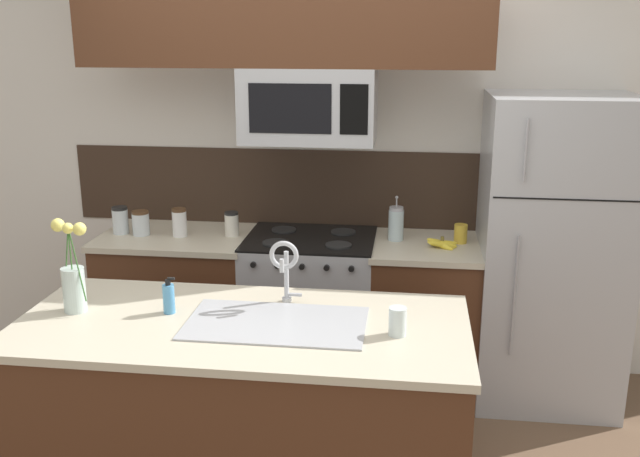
{
  "coord_description": "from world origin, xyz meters",
  "views": [
    {
      "loc": [
        0.58,
        -3.09,
        2.12
      ],
      "look_at": [
        0.14,
        0.27,
        1.16
      ],
      "focal_mm": 40.0,
      "sensor_mm": 36.0,
      "label": 1
    }
  ],
  "objects_px": {
    "microwave": "(309,105)",
    "coffee_tin": "(461,234)",
    "storage_jar_squat": "(232,224)",
    "storage_jar_tall": "(120,220)",
    "storage_jar_medium": "(141,223)",
    "dish_soap_bottle": "(169,298)",
    "banana_bunch": "(442,244)",
    "flower_vase": "(73,282)",
    "drinking_glass": "(398,321)",
    "sink_faucet": "(285,263)",
    "french_press": "(396,224)",
    "storage_jar_short": "(180,222)",
    "stove_range": "(310,310)",
    "refrigerator": "(550,251)"
  },
  "relations": [
    {
      "from": "microwave",
      "to": "drinking_glass",
      "type": "distance_m",
      "value": 1.57
    },
    {
      "from": "refrigerator",
      "to": "storage_jar_short",
      "type": "distance_m",
      "value": 2.17
    },
    {
      "from": "microwave",
      "to": "storage_jar_medium",
      "type": "bearing_deg",
      "value": -179.4
    },
    {
      "from": "banana_bunch",
      "to": "coffee_tin",
      "type": "relative_size",
      "value": 1.73
    },
    {
      "from": "storage_jar_medium",
      "to": "storage_jar_squat",
      "type": "bearing_deg",
      "value": 5.45
    },
    {
      "from": "storage_jar_medium",
      "to": "flower_vase",
      "type": "relative_size",
      "value": 0.35
    },
    {
      "from": "storage_jar_short",
      "to": "sink_faucet",
      "type": "bearing_deg",
      "value": -50.72
    },
    {
      "from": "banana_bunch",
      "to": "dish_soap_bottle",
      "type": "relative_size",
      "value": 1.15
    },
    {
      "from": "storage_jar_squat",
      "to": "dish_soap_bottle",
      "type": "xyz_separation_m",
      "value": [
        0.02,
        -1.21,
        -0.0
      ]
    },
    {
      "from": "sink_faucet",
      "to": "storage_jar_squat",
      "type": "bearing_deg",
      "value": 116.02
    },
    {
      "from": "storage_jar_tall",
      "to": "drinking_glass",
      "type": "height_order",
      "value": "storage_jar_tall"
    },
    {
      "from": "storage_jar_medium",
      "to": "coffee_tin",
      "type": "distance_m",
      "value": 1.9
    },
    {
      "from": "storage_jar_tall",
      "to": "flower_vase",
      "type": "distance_m",
      "value": 1.24
    },
    {
      "from": "storage_jar_medium",
      "to": "flower_vase",
      "type": "xyz_separation_m",
      "value": [
        0.16,
        -1.19,
        0.06
      ]
    },
    {
      "from": "refrigerator",
      "to": "dish_soap_bottle",
      "type": "relative_size",
      "value": 10.75
    },
    {
      "from": "storage_jar_medium",
      "to": "banana_bunch",
      "type": "bearing_deg",
      "value": -0.95
    },
    {
      "from": "storage_jar_squat",
      "to": "sink_faucet",
      "type": "distance_m",
      "value": 1.18
    },
    {
      "from": "storage_jar_tall",
      "to": "storage_jar_medium",
      "type": "xyz_separation_m",
      "value": [
        0.13,
        -0.01,
        -0.01
      ]
    },
    {
      "from": "coffee_tin",
      "to": "dish_soap_bottle",
      "type": "bearing_deg",
      "value": -137.02
    },
    {
      "from": "microwave",
      "to": "storage_jar_tall",
      "type": "height_order",
      "value": "microwave"
    },
    {
      "from": "storage_jar_squat",
      "to": "coffee_tin",
      "type": "height_order",
      "value": "storage_jar_squat"
    },
    {
      "from": "stove_range",
      "to": "storage_jar_medium",
      "type": "xyz_separation_m",
      "value": [
        -1.03,
        -0.03,
        0.52
      ]
    },
    {
      "from": "microwave",
      "to": "coffee_tin",
      "type": "distance_m",
      "value": 1.15
    },
    {
      "from": "storage_jar_tall",
      "to": "storage_jar_short",
      "type": "bearing_deg",
      "value": -1.71
    },
    {
      "from": "french_press",
      "to": "storage_jar_tall",
      "type": "bearing_deg",
      "value": -177.34
    },
    {
      "from": "coffee_tin",
      "to": "drinking_glass",
      "type": "relative_size",
      "value": 0.92
    },
    {
      "from": "coffee_tin",
      "to": "flower_vase",
      "type": "bearing_deg",
      "value": -143.9
    },
    {
      "from": "microwave",
      "to": "refrigerator",
      "type": "bearing_deg",
      "value": 1.7
    },
    {
      "from": "storage_jar_squat",
      "to": "flower_vase",
      "type": "height_order",
      "value": "flower_vase"
    },
    {
      "from": "refrigerator",
      "to": "flower_vase",
      "type": "height_order",
      "value": "refrigerator"
    },
    {
      "from": "french_press",
      "to": "storage_jar_squat",
      "type": "bearing_deg",
      "value": -177.69
    },
    {
      "from": "storage_jar_medium",
      "to": "dish_soap_bottle",
      "type": "xyz_separation_m",
      "value": [
        0.57,
        -1.16,
        -0.0
      ]
    },
    {
      "from": "microwave",
      "to": "coffee_tin",
      "type": "height_order",
      "value": "microwave"
    },
    {
      "from": "storage_jar_medium",
      "to": "flower_vase",
      "type": "distance_m",
      "value": 1.2
    },
    {
      "from": "microwave",
      "to": "storage_jar_squat",
      "type": "relative_size",
      "value": 5.08
    },
    {
      "from": "storage_jar_medium",
      "to": "sink_faucet",
      "type": "xyz_separation_m",
      "value": [
        1.06,
        -1.0,
        0.12
      ]
    },
    {
      "from": "microwave",
      "to": "drinking_glass",
      "type": "bearing_deg",
      "value": -66.86
    },
    {
      "from": "banana_bunch",
      "to": "storage_jar_tall",
      "type": "bearing_deg",
      "value": 178.68
    },
    {
      "from": "dish_soap_bottle",
      "to": "coffee_tin",
      "type": "bearing_deg",
      "value": 42.98
    },
    {
      "from": "storage_jar_tall",
      "to": "storage_jar_short",
      "type": "xyz_separation_m",
      "value": [
        0.38,
        -0.01,
        0.0
      ]
    },
    {
      "from": "stove_range",
      "to": "flower_vase",
      "type": "relative_size",
      "value": 2.22
    },
    {
      "from": "drinking_glass",
      "to": "microwave",
      "type": "bearing_deg",
      "value": 113.14
    },
    {
      "from": "banana_bunch",
      "to": "french_press",
      "type": "xyz_separation_m",
      "value": [
        -0.27,
        0.12,
        0.08
      ]
    },
    {
      "from": "sink_faucet",
      "to": "flower_vase",
      "type": "xyz_separation_m",
      "value": [
        -0.91,
        -0.19,
        -0.06
      ]
    },
    {
      "from": "stove_range",
      "to": "microwave",
      "type": "height_order",
      "value": "microwave"
    },
    {
      "from": "refrigerator",
      "to": "drinking_glass",
      "type": "xyz_separation_m",
      "value": [
        -0.84,
        -1.32,
        0.08
      ]
    },
    {
      "from": "storage_jar_medium",
      "to": "french_press",
      "type": "xyz_separation_m",
      "value": [
        1.53,
        0.09,
        0.03
      ]
    },
    {
      "from": "microwave",
      "to": "storage_jar_short",
      "type": "bearing_deg",
      "value": -179.46
    },
    {
      "from": "stove_range",
      "to": "storage_jar_medium",
      "type": "distance_m",
      "value": 1.15
    },
    {
      "from": "microwave",
      "to": "storage_jar_medium",
      "type": "relative_size",
      "value": 5.05
    }
  ]
}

